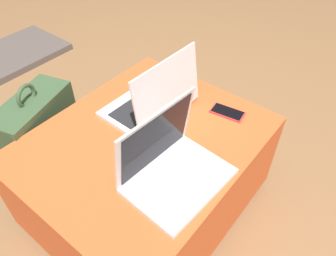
% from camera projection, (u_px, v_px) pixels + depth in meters
% --- Properties ---
extents(ground_plane, '(14.00, 14.00, 0.00)m').
position_uv_depth(ground_plane, '(149.00, 205.00, 1.50)').
color(ground_plane, olive).
extents(ottoman, '(0.87, 0.73, 0.43)m').
position_uv_depth(ottoman, '(147.00, 175.00, 1.35)').
color(ottoman, maroon).
rests_on(ottoman, ground_plane).
extents(laptop_near, '(0.34, 0.26, 0.25)m').
position_uv_depth(laptop_near, '(171.00, 166.00, 1.04)').
color(laptop_near, silver).
rests_on(laptop_near, ottoman).
extents(laptop_far, '(0.35, 0.25, 0.26)m').
position_uv_depth(laptop_far, '(154.00, 101.00, 1.28)').
color(laptop_far, silver).
rests_on(laptop_far, ottoman).
extents(cell_phone, '(0.08, 0.14, 0.01)m').
position_uv_depth(cell_phone, '(227.00, 112.00, 1.30)').
color(cell_phone, red).
rests_on(cell_phone, ottoman).
extents(backpack, '(0.39, 0.29, 0.54)m').
position_uv_depth(backpack, '(42.00, 142.00, 1.48)').
color(backpack, '#385133').
rests_on(backpack, ground_plane).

